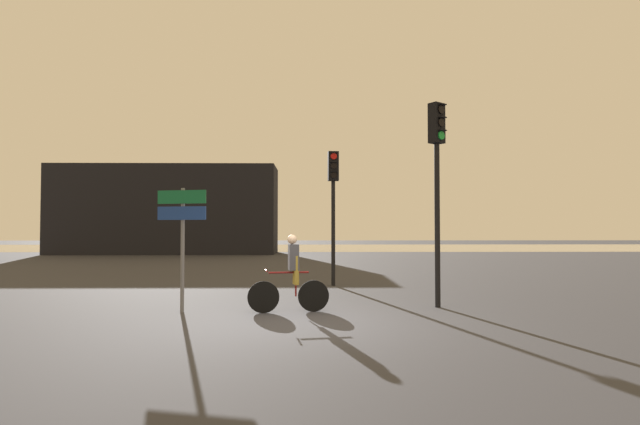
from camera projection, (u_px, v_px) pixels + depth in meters
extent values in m
plane|color=#333338|center=(297.00, 323.00, 9.19)|extent=(120.00, 120.00, 0.00)
cube|color=#9E937F|center=(309.00, 248.00, 44.14)|extent=(80.00, 16.00, 0.01)
cube|color=black|center=(166.00, 210.00, 34.08)|extent=(14.95, 4.00, 5.95)
cylinder|color=black|center=(333.00, 233.00, 15.23)|extent=(0.12, 0.12, 3.20)
cube|color=black|center=(333.00, 166.00, 15.29)|extent=(0.34, 0.27, 0.90)
cylinder|color=red|center=(334.00, 156.00, 15.17)|extent=(0.19, 0.05, 0.19)
cube|color=black|center=(334.00, 152.00, 15.15)|extent=(0.20, 0.14, 0.02)
cylinder|color=black|center=(334.00, 166.00, 15.16)|extent=(0.19, 0.05, 0.19)
cube|color=black|center=(334.00, 162.00, 15.14)|extent=(0.20, 0.14, 0.02)
cylinder|color=black|center=(334.00, 175.00, 15.15)|extent=(0.19, 0.05, 0.19)
cube|color=black|center=(334.00, 171.00, 15.13)|extent=(0.20, 0.14, 0.02)
cylinder|color=black|center=(437.00, 225.00, 11.11)|extent=(0.12, 0.12, 3.66)
cube|color=black|center=(437.00, 123.00, 11.18)|extent=(0.40, 0.38, 0.90)
cylinder|color=black|center=(441.00, 109.00, 11.08)|extent=(0.17, 0.14, 0.19)
cube|color=black|center=(442.00, 104.00, 11.06)|extent=(0.22, 0.21, 0.02)
cylinder|color=black|center=(441.00, 122.00, 11.07)|extent=(0.17, 0.14, 0.19)
cube|color=black|center=(442.00, 117.00, 11.06)|extent=(0.22, 0.21, 0.02)
cylinder|color=green|center=(441.00, 135.00, 11.06)|extent=(0.17, 0.14, 0.19)
cube|color=black|center=(442.00, 130.00, 11.05)|extent=(0.22, 0.21, 0.02)
cylinder|color=slate|center=(183.00, 250.00, 10.46)|extent=(0.08, 0.08, 2.60)
cube|color=#116038|center=(182.00, 197.00, 10.44)|extent=(1.08, 0.29, 0.28)
cube|color=navy|center=(182.00, 213.00, 10.43)|extent=(1.08, 0.29, 0.28)
cylinder|color=black|center=(263.00, 297.00, 10.29)|extent=(0.66, 0.15, 0.66)
cylinder|color=black|center=(313.00, 296.00, 10.48)|extent=(0.66, 0.15, 0.66)
cylinder|color=maroon|center=(289.00, 272.00, 10.40)|extent=(0.84, 0.18, 0.04)
cylinder|color=maroon|center=(296.00, 283.00, 10.42)|extent=(0.04, 0.04, 0.55)
cylinder|color=maroon|center=(266.00, 270.00, 10.32)|extent=(0.10, 0.46, 0.03)
cylinder|color=olive|center=(295.00, 270.00, 10.53)|extent=(0.11, 0.11, 0.60)
cylinder|color=olive|center=(296.00, 270.00, 10.33)|extent=(0.11, 0.11, 0.60)
cube|color=#3F3F47|center=(294.00, 257.00, 10.43)|extent=(0.25, 0.33, 0.54)
sphere|color=beige|center=(292.00, 239.00, 10.43)|extent=(0.20, 0.20, 0.20)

